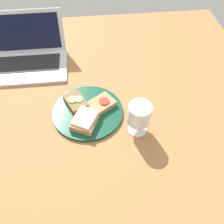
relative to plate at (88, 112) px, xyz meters
The scene contains 7 objects.
wooden_table 2.87cm from the plate, 50.15° to the right, with size 140.00×140.00×3.00cm, color #9E6B3D.
plate is the anchor object (origin of this frame).
sandwich_with_tomato 5.74cm from the plate, 19.66° to the left, with size 11.81×11.17×2.57cm.
sandwich_with_cucumber 5.77cm from the plate, 139.75° to the left, with size 9.66×11.04×2.96cm.
sandwich_with_cheese 5.83cm from the plate, 100.24° to the right, with size 11.41×12.41×3.29cm.
wine_glass 20.67cm from the plate, 28.95° to the right, with size 7.74×7.74×12.10cm.
laptop 40.96cm from the plate, 128.49° to the left, with size 34.93×25.79×19.13cm.
Camera 1 is at (1.45, -57.65, 74.00)cm, focal length 40.00 mm.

